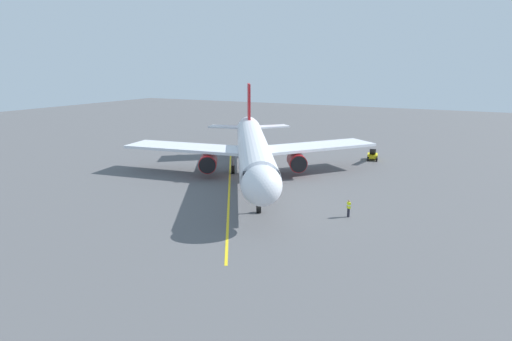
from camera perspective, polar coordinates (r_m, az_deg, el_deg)
The scene contains 5 objects.
ground_plane at distance 57.33m, azimuth -2.05°, elevation -0.81°, with size 220.00×220.00×0.00m, color #565659.
apron_lead_in_line at distance 51.21m, azimuth -3.53°, elevation -2.56°, with size 0.24×40.00×0.01m, color yellow.
airplane at distance 55.66m, azimuth -0.41°, elevation 2.98°, with size 30.82×36.50×11.50m.
ground_crew_marshaller at distance 42.83m, azimuth 12.04°, elevation -4.84°, with size 0.45×0.46×1.71m.
belt_loader_near_nose at distance 69.65m, azimuth 15.01°, elevation 1.90°, with size 2.14×4.73×2.32m.
Camera 1 is at (-27.44, 48.32, 14.11)m, focal length 30.54 mm.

